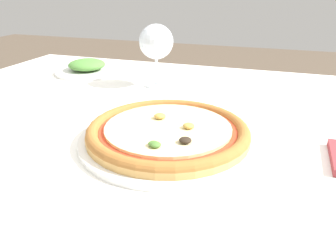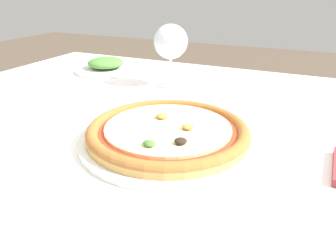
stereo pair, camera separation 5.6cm
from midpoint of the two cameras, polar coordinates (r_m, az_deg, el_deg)
name	(u,v)px [view 1 (the left image)]	position (r m, az deg, el deg)	size (l,w,h in m)	color
dining_table	(179,169)	(0.64, -0.54, -7.54)	(1.38, 1.09, 0.71)	brown
pizza_plate	(168,133)	(0.57, -2.83, -1.26)	(0.31, 0.31, 0.04)	white
fork	(2,94)	(0.93, -28.58, 4.88)	(0.04, 0.17, 0.00)	silver
wine_glass_far_left	(156,43)	(0.87, -3.98, 14.22)	(0.09, 0.09, 0.16)	silver
side_plate	(87,68)	(1.06, -15.42, 9.72)	(0.19, 0.19, 0.04)	white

